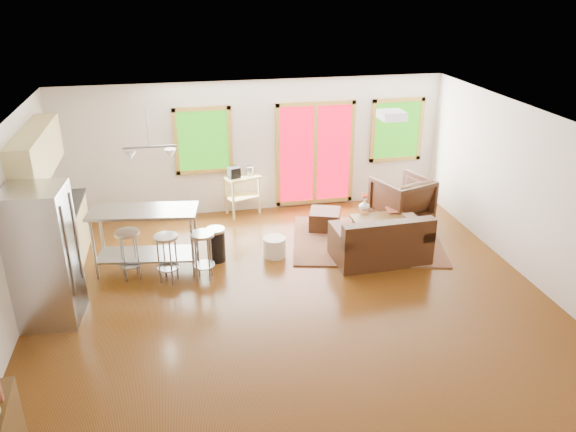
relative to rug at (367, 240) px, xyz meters
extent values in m
cube|color=#3B1E07|center=(-1.71, -1.62, -0.02)|extent=(7.50, 7.00, 0.02)
cube|color=white|center=(-1.71, -1.62, 2.60)|extent=(7.50, 7.00, 0.02)
cube|color=silver|center=(-1.71, 1.89, 1.29)|extent=(7.50, 0.02, 2.60)
cube|color=silver|center=(-5.47, -1.62, 1.29)|extent=(0.02, 7.00, 2.60)
cube|color=silver|center=(2.05, -1.62, 1.29)|extent=(0.02, 7.00, 2.60)
cube|color=silver|center=(-1.71, -5.13, 1.29)|extent=(7.50, 0.02, 2.60)
cube|color=#1B5A0B|center=(-2.71, 1.84, 1.49)|extent=(0.94, 0.02, 1.14)
cube|color=#A78130|center=(-2.71, 1.84, 2.10)|extent=(1.10, 0.05, 0.08)
cube|color=#A78130|center=(-2.71, 1.84, 0.88)|extent=(1.10, 0.05, 0.08)
cube|color=#A78130|center=(-3.22, 1.84, 1.49)|extent=(0.08, 0.05, 1.30)
cube|color=#A78130|center=(-2.20, 1.84, 1.49)|extent=(0.08, 0.05, 1.30)
cube|color=#B90015|center=(-0.51, 1.84, 1.09)|extent=(1.44, 0.02, 1.94)
cube|color=#A78130|center=(-0.51, 1.84, 2.10)|extent=(1.60, 0.05, 0.08)
cube|color=#A78130|center=(-0.51, 1.84, 0.08)|extent=(1.60, 0.05, 0.08)
cube|color=#A78130|center=(-1.27, 1.84, 1.09)|extent=(0.08, 0.05, 2.10)
cube|color=#A78130|center=(0.25, 1.84, 1.09)|extent=(0.08, 0.05, 2.10)
cube|color=#A78130|center=(-0.51, 1.84, 1.09)|extent=(0.08, 0.05, 1.94)
cube|color=#1B5A0B|center=(1.19, 1.84, 1.49)|extent=(0.94, 0.02, 1.14)
cube|color=#A78130|center=(1.19, 1.84, 2.10)|extent=(1.10, 0.05, 0.08)
cube|color=#A78130|center=(1.19, 1.84, 0.88)|extent=(1.10, 0.05, 0.08)
cube|color=#A78130|center=(0.68, 1.84, 1.49)|extent=(0.08, 0.05, 1.30)
cube|color=#A78130|center=(1.70, 1.84, 1.49)|extent=(0.08, 0.05, 1.30)
cube|color=#4A5C34|center=(0.00, 0.00, 0.00)|extent=(3.00, 2.55, 0.03)
cube|color=black|center=(-0.03, -0.70, 0.20)|extent=(1.58, 0.93, 0.43)
cube|color=black|center=(-0.01, -1.03, 0.61)|extent=(1.55, 0.26, 0.39)
cube|color=black|center=(-0.69, -0.72, 0.50)|extent=(0.24, 0.88, 0.16)
cube|color=black|center=(0.64, -0.67, 0.50)|extent=(0.24, 0.88, 0.16)
cube|color=black|center=(-0.37, -0.66, 0.48)|extent=(0.66, 0.59, 0.12)
cube|color=black|center=(0.31, -0.63, 0.48)|extent=(0.66, 0.59, 0.12)
cube|color=#3B2810|center=(0.26, 0.05, 0.36)|extent=(1.00, 0.61, 0.04)
cube|color=#3B2810|center=(-0.15, -0.17, 0.17)|extent=(0.06, 0.06, 0.36)
cube|color=#3B2810|center=(0.68, -0.16, 0.17)|extent=(0.06, 0.06, 0.36)
cube|color=#3B2810|center=(-0.16, 0.27, 0.17)|extent=(0.06, 0.06, 0.36)
cube|color=#3B2810|center=(0.67, 0.28, 0.17)|extent=(0.06, 0.06, 0.36)
imported|color=black|center=(0.94, 0.76, 0.47)|extent=(1.17, 1.14, 0.96)
cube|color=black|center=(-0.61, 0.66, 0.17)|extent=(0.70, 0.70, 0.37)
cylinder|color=silver|center=(-1.72, -0.24, 0.15)|extent=(0.46, 0.46, 0.34)
imported|color=silver|center=(0.08, 0.45, 0.49)|extent=(0.26, 0.27, 0.20)
sphere|color=#C8452B|center=(0.11, 0.48, 0.65)|extent=(0.10, 0.10, 0.08)
sphere|color=#C8452B|center=(0.06, 0.42, 0.67)|extent=(0.10, 0.10, 0.08)
sphere|color=#C8452B|center=(0.07, 0.49, 0.70)|extent=(0.10, 0.10, 0.08)
imported|color=brown|center=(0.49, 0.34, 0.54)|extent=(0.22, 0.06, 0.30)
cube|color=#D2BE71|center=(-5.16, 0.08, 0.44)|extent=(0.60, 2.20, 0.90)
cube|color=black|center=(-5.16, 0.08, 0.91)|extent=(0.64, 2.24, 0.04)
cube|color=#D2BE71|center=(-5.28, 0.08, 1.94)|extent=(0.36, 2.20, 0.70)
cylinder|color=#B7BABC|center=(-5.16, -0.42, 1.02)|extent=(0.12, 0.12, 0.18)
cube|color=black|center=(-5.16, 0.48, 1.03)|extent=(0.22, 0.18, 0.20)
cube|color=#B7BABC|center=(-5.06, -1.47, 0.95)|extent=(0.83, 0.81, 1.93)
cube|color=gray|center=(-4.69, -1.50, 0.95)|extent=(0.08, 0.71, 1.89)
cylinder|color=gray|center=(-4.68, -1.73, 1.11)|extent=(0.03, 0.03, 1.29)
cylinder|color=gray|center=(-4.65, -1.26, 1.11)|extent=(0.03, 0.03, 1.29)
cube|color=#B7BABC|center=(-3.80, -0.30, 1.02)|extent=(1.74, 0.90, 0.04)
cube|color=gray|center=(-3.80, -0.30, 0.26)|extent=(1.62, 0.79, 0.03)
cylinder|color=gray|center=(-4.59, -0.45, 0.49)|extent=(0.05, 0.05, 1.01)
cylinder|color=gray|center=(-3.09, -0.66, 0.49)|extent=(0.05, 0.05, 1.01)
cylinder|color=gray|center=(-4.51, 0.06, 0.49)|extent=(0.05, 0.05, 1.01)
cylinder|color=gray|center=(-3.02, -0.16, 0.49)|extent=(0.05, 0.05, 1.01)
imported|color=white|center=(-3.43, 0.00, 1.00)|extent=(0.15, 0.13, 0.12)
cylinder|color=#B7BABC|center=(-4.06, -0.52, 0.77)|extent=(0.46, 0.46, 0.04)
cylinder|color=gray|center=(-3.98, -0.39, 0.37)|extent=(0.03, 0.03, 0.76)
cylinder|color=gray|center=(-4.18, -0.44, 0.37)|extent=(0.03, 0.03, 0.76)
cylinder|color=gray|center=(-4.13, -0.64, 0.37)|extent=(0.03, 0.03, 0.76)
cylinder|color=gray|center=(-3.93, -0.59, 0.37)|extent=(0.03, 0.03, 0.76)
cylinder|color=gray|center=(-4.06, -0.52, 0.23)|extent=(0.42, 0.42, 0.02)
cylinder|color=#B7BABC|center=(-3.49, -0.73, 0.74)|extent=(0.49, 0.49, 0.04)
cylinder|color=gray|center=(-3.36, -0.68, 0.35)|extent=(0.03, 0.03, 0.74)
cylinder|color=gray|center=(-3.54, -0.60, 0.35)|extent=(0.03, 0.03, 0.74)
cylinder|color=gray|center=(-3.62, -0.78, 0.35)|extent=(0.03, 0.03, 0.74)
cylinder|color=gray|center=(-3.44, -0.86, 0.35)|extent=(0.03, 0.03, 0.74)
cylinder|color=gray|center=(-3.49, -0.73, 0.22)|extent=(0.44, 0.44, 0.02)
cylinder|color=#B7BABC|center=(-2.94, -0.77, 0.75)|extent=(0.44, 0.44, 0.04)
cylinder|color=gray|center=(-2.82, -0.69, 0.36)|extent=(0.03, 0.03, 0.74)
cylinder|color=gray|center=(-3.01, -0.65, 0.36)|extent=(0.03, 0.03, 0.74)
cylinder|color=gray|center=(-3.06, -0.84, 0.36)|extent=(0.03, 0.03, 0.74)
cylinder|color=gray|center=(-2.86, -0.89, 0.36)|extent=(0.03, 0.03, 0.74)
cylinder|color=gray|center=(-2.94, -0.77, 0.23)|extent=(0.40, 0.40, 0.02)
cylinder|color=black|center=(-2.70, -0.19, 0.26)|extent=(0.40, 0.40, 0.54)
cylinder|color=#B7BABC|center=(-2.70, -0.19, 0.54)|extent=(0.41, 0.41, 0.04)
cube|color=#D2BE71|center=(-2.01, 1.68, 0.76)|extent=(0.75, 0.61, 0.04)
cube|color=#D2BE71|center=(-2.01, 1.68, 0.36)|extent=(0.71, 0.57, 0.03)
cube|color=#D2BE71|center=(-2.23, 1.43, 0.38)|extent=(0.05, 0.05, 0.79)
cube|color=#D2BE71|center=(-1.69, 1.61, 0.38)|extent=(0.05, 0.05, 0.79)
cube|color=#D2BE71|center=(-2.33, 1.75, 0.38)|extent=(0.05, 0.05, 0.79)
cube|color=#D2BE71|center=(-1.80, 1.93, 0.38)|extent=(0.05, 0.05, 0.79)
cube|color=black|center=(-2.17, 1.63, 0.88)|extent=(0.25, 0.24, 0.21)
cylinder|color=#B7BABC|center=(-1.85, 1.73, 0.87)|extent=(0.19, 0.19, 0.17)
cube|color=white|center=(-0.11, -1.02, 2.52)|extent=(0.35, 0.35, 0.12)
cylinder|color=gray|center=(-3.61, -0.12, 2.29)|extent=(0.02, 0.02, 0.60)
cube|color=gray|center=(-3.61, -0.12, 1.99)|extent=(0.80, 0.04, 0.03)
cone|color=#B7BABC|center=(-3.91, -0.12, 1.87)|extent=(0.18, 0.18, 0.14)
cone|color=#B7BABC|center=(-3.31, -0.12, 1.87)|extent=(0.18, 0.18, 0.14)
camera|label=1|loc=(-3.20, -8.60, 4.42)|focal=35.00mm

